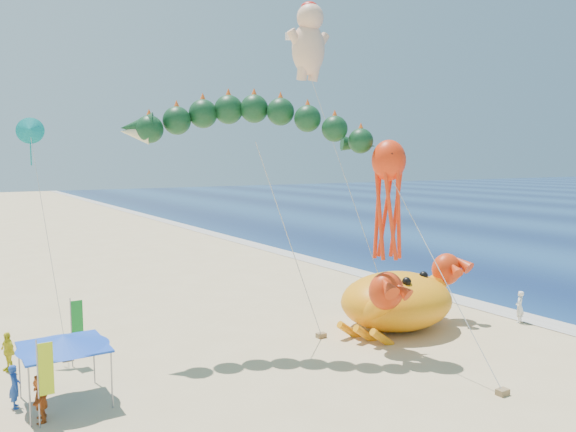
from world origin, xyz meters
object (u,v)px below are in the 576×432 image
object	(u,v)px
crab_inflatable	(398,299)
cherub_kite	(309,40)
dragon_kite	(252,130)
octopus_kite	(389,191)
canopy_blue	(63,342)

from	to	relation	value
crab_inflatable	cherub_kite	xyz separation A→B (m)	(-0.35, 8.46, 15.52)
crab_inflatable	cherub_kite	distance (m)	17.68
crab_inflatable	dragon_kite	size ratio (longest dim) A/B	0.74
cherub_kite	dragon_kite	bearing A→B (deg)	-139.19
cherub_kite	octopus_kite	bearing A→B (deg)	-103.43
crab_inflatable	dragon_kite	distance (m)	12.47
octopus_kite	canopy_blue	size ratio (longest dim) A/B	3.05
crab_inflatable	canopy_blue	bearing A→B (deg)	-179.08
crab_inflatable	dragon_kite	bearing A→B (deg)	169.37
octopus_kite	canopy_blue	world-z (taller)	octopus_kite
cherub_kite	octopus_kite	world-z (taller)	cherub_kite
dragon_kite	octopus_kite	distance (m)	7.26
octopus_kite	canopy_blue	distance (m)	15.86
dragon_kite	canopy_blue	bearing A→B (deg)	-168.77
octopus_kite	canopy_blue	xyz separation A→B (m)	(-14.74, 1.98, -5.50)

